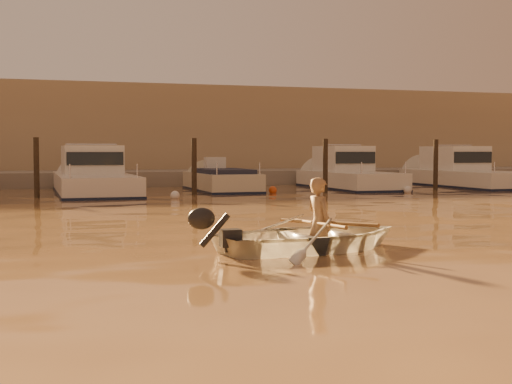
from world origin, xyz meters
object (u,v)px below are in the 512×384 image
object	(u,v)px
person	(319,223)
moored_boat_4	(349,173)
dinghy	(314,237)
moored_boat_2	(94,176)
moored_boat_5	(464,172)
moored_boat_3	(221,185)
waterfront_building	(142,135)

from	to	relation	value
person	moored_boat_4	xyz separation A→B (m)	(8.19, 16.30, 0.20)
dinghy	moored_boat_2	bearing A→B (deg)	-4.48
dinghy	moored_boat_5	distance (m)	21.33
dinghy	moored_boat_4	size ratio (longest dim) A/B	0.46
dinghy	moored_boat_3	world-z (taller)	moored_boat_3
moored_boat_2	waterfront_building	bearing A→B (deg)	72.46
person	moored_boat_5	distance (m)	21.25
moored_boat_2	waterfront_building	world-z (taller)	waterfront_building
dinghy	waterfront_building	bearing A→B (deg)	-14.56
moored_boat_4	moored_boat_5	size ratio (longest dim) A/B	0.88
person	moored_boat_2	bearing A→B (deg)	-4.13
moored_boat_3	moored_boat_4	bearing A→B (deg)	0.00
moored_boat_2	moored_boat_5	bearing A→B (deg)	0.00
person	waterfront_building	distance (m)	27.40
waterfront_building	moored_boat_4	bearing A→B (deg)	-58.23
person	moored_boat_2	size ratio (longest dim) A/B	0.17
moored_boat_4	moored_boat_5	bearing A→B (deg)	0.00
dinghy	moored_boat_3	distance (m)	16.56
moored_boat_4	waterfront_building	world-z (taller)	waterfront_building
moored_boat_3	moored_boat_2	bearing A→B (deg)	180.00
moored_boat_5	dinghy	bearing A→B (deg)	-130.08
person	waterfront_building	bearing A→B (deg)	-14.36
dinghy	moored_boat_2	xyz separation A→B (m)	(-2.00, 16.32, 0.41)
person	moored_boat_2	xyz separation A→B (m)	(-2.10, 16.30, 0.20)
dinghy	person	xyz separation A→B (m)	(0.10, 0.02, 0.21)
moored_boat_2	dinghy	bearing A→B (deg)	-83.00
moored_boat_3	moored_boat_4	distance (m)	5.46
person	moored_boat_4	size ratio (longest dim) A/B	0.21
moored_boat_3	waterfront_building	world-z (taller)	waterfront_building
moored_boat_2	moored_boat_5	size ratio (longest dim) A/B	1.08
moored_boat_4	moored_boat_2	bearing A→B (deg)	180.00
person	waterfront_building	xyz separation A→B (m)	(1.38, 27.30, 1.98)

